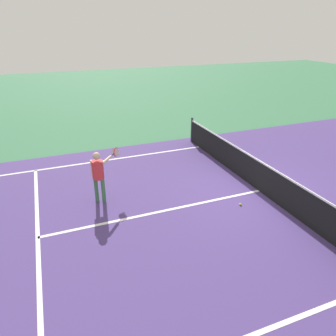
{
  "coord_description": "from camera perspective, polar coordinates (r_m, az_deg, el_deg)",
  "views": [
    {
      "loc": [
        6.94,
        -5.76,
        4.69
      ],
      "look_at": [
        -0.57,
        -2.8,
        1.0
      ],
      "focal_mm": 33.8,
      "sensor_mm": 36.0,
      "label": 1
    }
  ],
  "objects": [
    {
      "name": "ground_plane",
      "position": [
        10.17,
        16.08,
        -3.96
      ],
      "size": [
        60.0,
        60.0,
        0.0
      ],
      "primitive_type": "plane",
      "color": "#38724C"
    },
    {
      "name": "court_surface_inbounds",
      "position": [
        10.17,
        16.08,
        -3.96
      ],
      "size": [
        10.62,
        24.4,
        0.0
      ],
      "primitive_type": "cube",
      "color": "#4C387A",
      "rests_on": "ground_plane"
    },
    {
      "name": "line_center_service",
      "position": [
        8.76,
        -1.1,
        -7.79
      ],
      "size": [
        0.1,
        6.4,
        0.01
      ],
      "primitive_type": "cube",
      "color": "white",
      "rests_on": "ground_plane"
    },
    {
      "name": "net",
      "position": [
        9.95,
        16.4,
        -1.46
      ],
      "size": [
        9.78,
        0.09,
        1.07
      ],
      "color": "#33383D",
      "rests_on": "ground_plane"
    },
    {
      "name": "player_near",
      "position": [
        9.0,
        -12.39,
        -0.66
      ],
      "size": [
        0.87,
        0.93,
        1.53
      ],
      "color": "#3F7247",
      "rests_on": "ground_plane"
    },
    {
      "name": "line_service_near",
      "position": [
        8.4,
        -22.44,
        -11.51
      ],
      "size": [
        8.22,
        0.1,
        0.01
      ],
      "primitive_type": "cube",
      "color": "white",
      "rests_on": "ground_plane"
    },
    {
      "name": "line_sideline_left",
      "position": [
        12.01,
        -20.62,
        -0.09
      ],
      "size": [
        0.1,
        11.89,
        0.01
      ],
      "primitive_type": "cube",
      "color": "white",
      "rests_on": "ground_plane"
    },
    {
      "name": "tennis_ball_near_net",
      "position": [
        9.25,
        12.91,
        -6.38
      ],
      "size": [
        0.07,
        0.07,
        0.07
      ],
      "primitive_type": "sphere",
      "color": "#CCE033",
      "rests_on": "ground_plane"
    }
  ]
}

